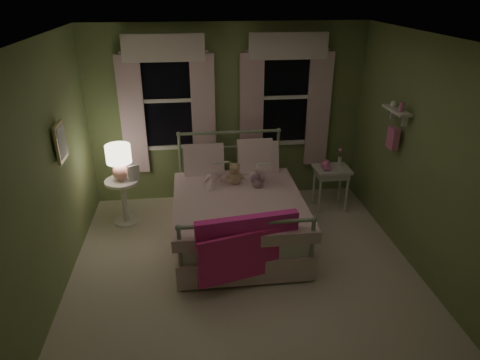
{
  "coord_description": "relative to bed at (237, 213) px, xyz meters",
  "views": [
    {
      "loc": [
        -0.53,
        -3.97,
        3.07
      ],
      "look_at": [
        -0.0,
        0.47,
        1.0
      ],
      "focal_mm": 32.0,
      "sensor_mm": 36.0,
      "label": 1
    }
  ],
  "objects": [
    {
      "name": "room_shell",
      "position": [
        -0.0,
        -0.81,
        0.92
      ],
      "size": [
        4.2,
        4.2,
        4.2
      ],
      "color": "#F0E3CF",
      "rests_on": "ground"
    },
    {
      "name": "bed",
      "position": [
        0.0,
        0.0,
        0.0
      ],
      "size": [
        1.58,
        2.04,
        1.18
      ],
      "color": "white",
      "rests_on": "ground"
    },
    {
      "name": "pink_throw",
      "position": [
        -0.01,
        -1.02,
        0.23
      ],
      "size": [
        1.1,
        0.35,
        0.71
      ],
      "color": "#F530A3",
      "rests_on": "bed"
    },
    {
      "name": "child_left",
      "position": [
        -0.29,
        0.43,
        0.56
      ],
      "size": [
        0.29,
        0.21,
        0.73
      ],
      "primitive_type": "imported",
      "rotation": [
        0.0,
        0.0,
        2.99
      ],
      "color": "#F7D1DD",
      "rests_on": "bed"
    },
    {
      "name": "child_right",
      "position": [
        0.27,
        0.43,
        0.55
      ],
      "size": [
        0.35,
        0.28,
        0.71
      ],
      "primitive_type": "imported",
      "rotation": [
        0.0,
        0.0,
        3.11
      ],
      "color": "#F7D1DD",
      "rests_on": "bed"
    },
    {
      "name": "book_left",
      "position": [
        -0.29,
        0.18,
        0.59
      ],
      "size": [
        0.21,
        0.13,
        0.26
      ],
      "primitive_type": "imported",
      "rotation": [
        1.22,
        0.0,
        0.07
      ],
      "color": "beige",
      "rests_on": "child_left"
    },
    {
      "name": "book_right",
      "position": [
        0.27,
        0.18,
        0.54
      ],
      "size": [
        0.21,
        0.14,
        0.26
      ],
      "primitive_type": "imported",
      "rotation": [
        1.22,
        0.0,
        -0.14
      ],
      "color": "beige",
      "rests_on": "child_right"
    },
    {
      "name": "teddy_bear",
      "position": [
        -0.01,
        0.27,
        0.42
      ],
      "size": [
        0.23,
        0.19,
        0.31
      ],
      "color": "tan",
      "rests_on": "bed"
    },
    {
      "name": "nightstand_left",
      "position": [
        -1.5,
        0.6,
        0.04
      ],
      "size": [
        0.46,
        0.46,
        0.65
      ],
      "color": "white",
      "rests_on": "ground"
    },
    {
      "name": "table_lamp",
      "position": [
        -1.5,
        0.6,
        0.58
      ],
      "size": [
        0.33,
        0.33,
        0.49
      ],
      "color": "#FDA695",
      "rests_on": "nightstand_left"
    },
    {
      "name": "book_nightstand",
      "position": [
        -1.4,
        0.52,
        0.28
      ],
      "size": [
        0.23,
        0.27,
        0.02
      ],
      "primitive_type": "imported",
      "rotation": [
        0.0,
        0.0,
        0.36
      ],
      "color": "beige",
      "rests_on": "nightstand_left"
    },
    {
      "name": "nightstand_right",
      "position": [
        1.45,
        0.67,
        0.17
      ],
      "size": [
        0.5,
        0.4,
        0.64
      ],
      "color": "white",
      "rests_on": "ground"
    },
    {
      "name": "pink_toy",
      "position": [
        1.35,
        0.66,
        0.33
      ],
      "size": [
        0.14,
        0.19,
        0.14
      ],
      "color": "pink",
      "rests_on": "nightstand_right"
    },
    {
      "name": "bud_vase",
      "position": [
        1.57,
        0.72,
        0.41
      ],
      "size": [
        0.06,
        0.06,
        0.28
      ],
      "color": "white",
      "rests_on": "nightstand_right"
    },
    {
      "name": "window_left",
      "position": [
        -0.85,
        1.22,
        1.25
      ],
      "size": [
        1.34,
        0.13,
        1.96
      ],
      "color": "black",
      "rests_on": "room_shell"
    },
    {
      "name": "window_right",
      "position": [
        0.85,
        1.22,
        1.25
      ],
      "size": [
        1.34,
        0.13,
        1.96
      ],
      "color": "black",
      "rests_on": "room_shell"
    },
    {
      "name": "wall_shelf",
      "position": [
        1.9,
        -0.1,
        1.15
      ],
      "size": [
        0.15,
        0.5,
        0.6
      ],
      "color": "white",
      "rests_on": "room_shell"
    },
    {
      "name": "framed_picture",
      "position": [
        -1.95,
        -0.21,
        1.12
      ],
      "size": [
        0.03,
        0.32,
        0.42
      ],
      "color": "beige",
      "rests_on": "room_shell"
    }
  ]
}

